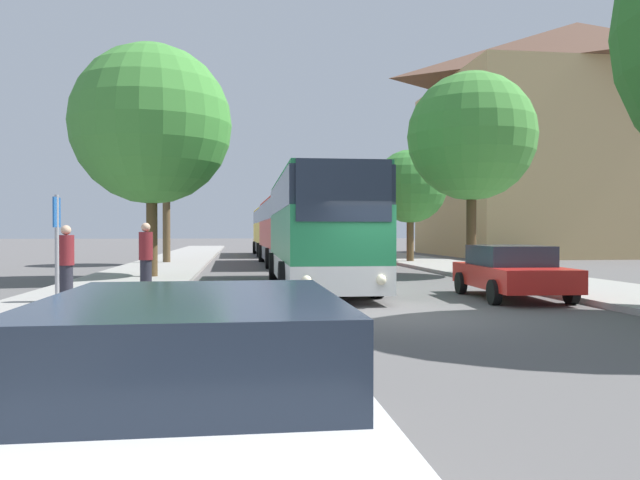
{
  "coord_description": "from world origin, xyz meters",
  "views": [
    {
      "loc": [
        -3.35,
        -12.73,
        1.78
      ],
      "look_at": [
        -0.12,
        12.01,
        1.44
      ],
      "focal_mm": 35.0,
      "sensor_mm": 36.0,
      "label": 1
    }
  ],
  "objects": [
    {
      "name": "ground_plane",
      "position": [
        0.0,
        0.0,
        0.0
      ],
      "size": [
        300.0,
        300.0,
        0.0
      ],
      "primitive_type": "plane",
      "color": "#565454",
      "rests_on": "ground"
    },
    {
      "name": "sidewalk_left",
      "position": [
        -7.0,
        0.0,
        0.07
      ],
      "size": [
        4.0,
        120.0,
        0.15
      ],
      "primitive_type": "cube",
      "color": "gray",
      "rests_on": "ground_plane"
    },
    {
      "name": "building_right_background",
      "position": [
        22.0,
        31.54,
        8.79
      ],
      "size": [
        20.6,
        15.61,
        17.58
      ],
      "color": "tan",
      "rests_on": "ground_plane"
    },
    {
      "name": "bus_front",
      "position": [
        -0.88,
        6.97,
        1.86
      ],
      "size": [
        2.87,
        11.23,
        3.48
      ],
      "rotation": [
        0.0,
        0.0,
        -0.01
      ],
      "color": "silver",
      "rests_on": "ground_plane"
    },
    {
      "name": "bus_middle",
      "position": [
        -0.71,
        20.58,
        1.84
      ],
      "size": [
        2.98,
        11.41,
        3.46
      ],
      "rotation": [
        0.0,
        0.0,
        0.02
      ],
      "color": "gray",
      "rests_on": "ground_plane"
    },
    {
      "name": "bus_rear",
      "position": [
        -0.81,
        34.02,
        1.86
      ],
      "size": [
        2.87,
        11.65,
        3.5
      ],
      "rotation": [
        0.0,
        0.0,
        0.02
      ],
      "color": "#2D2D2D",
      "rests_on": "ground_plane"
    },
    {
      "name": "parked_car_left_curb",
      "position": [
        -3.62,
        -8.84,
        0.74
      ],
      "size": [
        2.13,
        4.35,
        1.4
      ],
      "rotation": [
        0.0,
        0.0,
        -0.0
      ],
      "color": "silver",
      "rests_on": "ground_plane"
    },
    {
      "name": "parked_car_right_near",
      "position": [
        3.83,
        3.01,
        0.74
      ],
      "size": [
        2.32,
        4.45,
        1.41
      ],
      "rotation": [
        0.0,
        0.0,
        3.09
      ],
      "color": "red",
      "rests_on": "ground_plane"
    },
    {
      "name": "bus_stop_sign",
      "position": [
        -6.94,
        0.21,
        1.62
      ],
      "size": [
        0.08,
        0.45,
        2.37
      ],
      "color": "gray",
      "rests_on": "sidewalk_left"
    },
    {
      "name": "pedestrian_waiting_near",
      "position": [
        -7.35,
        2.44,
        1.05
      ],
      "size": [
        0.36,
        0.36,
        1.78
      ],
      "rotation": [
        0.0,
        0.0,
        5.23
      ],
      "color": "#23232D",
      "rests_on": "sidewalk_left"
    },
    {
      "name": "pedestrian_waiting_far",
      "position": [
        -5.78,
        4.08,
        1.1
      ],
      "size": [
        0.36,
        0.36,
        1.86
      ],
      "rotation": [
        0.0,
        0.0,
        3.89
      ],
      "color": "#23232D",
      "rests_on": "sidewalk_left"
    },
    {
      "name": "tree_left_near",
      "position": [
        -7.19,
        21.37,
        5.91
      ],
      "size": [
        4.01,
        4.01,
        7.8
      ],
      "color": "brown",
      "rests_on": "sidewalk_left"
    },
    {
      "name": "tree_left_far",
      "position": [
        -6.5,
        10.61,
        5.68
      ],
      "size": [
        5.8,
        5.8,
        8.44
      ],
      "color": "#513D23",
      "rests_on": "sidewalk_left"
    },
    {
      "name": "tree_right_mid",
      "position": [
        6.11,
        20.97,
        4.28
      ],
      "size": [
        4.07,
        4.07,
        6.19
      ],
      "color": "#513D23",
      "rests_on": "sidewalk_right"
    },
    {
      "name": "tree_right_far",
      "position": [
        5.96,
        11.41,
        5.61
      ],
      "size": [
        5.16,
        5.16,
        8.05
      ],
      "color": "#47331E",
      "rests_on": "sidewalk_right"
    }
  ]
}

